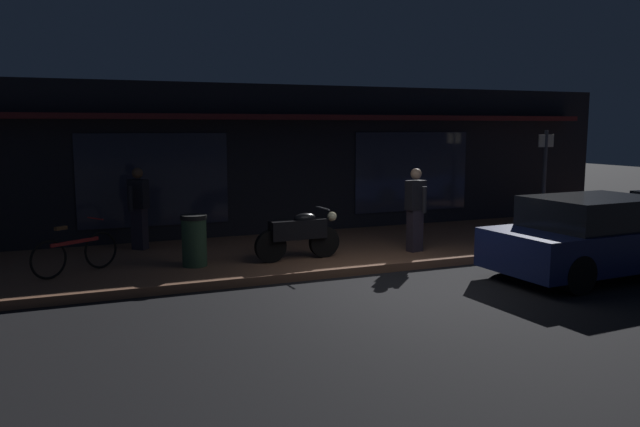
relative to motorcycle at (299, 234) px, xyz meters
The scene contains 10 objects.
ground_plane 2.34m from the motorcycle, 64.27° to the right, with size 60.00×60.00×0.00m, color black.
sidewalk_slab 1.49m from the motorcycle, 44.91° to the left, with size 18.00×4.00×0.15m, color brown.
storefront_building 4.62m from the motorcycle, 77.38° to the left, with size 18.00×3.30×3.60m.
motorcycle is the anchor object (origin of this frame).
bicycle_parked 3.95m from the motorcycle, behind, with size 1.42×0.92×0.91m.
person_photographer 3.47m from the motorcycle, 140.35° to the left, with size 0.49×0.50×1.67m.
person_bystander 2.45m from the motorcycle, ahead, with size 0.41×0.62×1.67m.
sign_post 6.84m from the motorcycle, ahead, with size 0.44×0.09×2.40m.
trash_bin 1.95m from the motorcycle, behind, with size 0.48×0.48×0.93m.
parked_car_near 5.34m from the motorcycle, 29.71° to the right, with size 4.19×1.98×1.42m.
Camera 1 is at (-5.09, -8.89, 2.65)m, focal length 35.40 mm.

